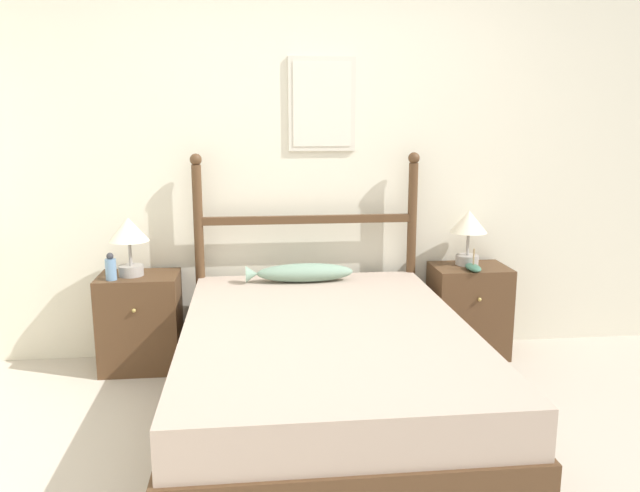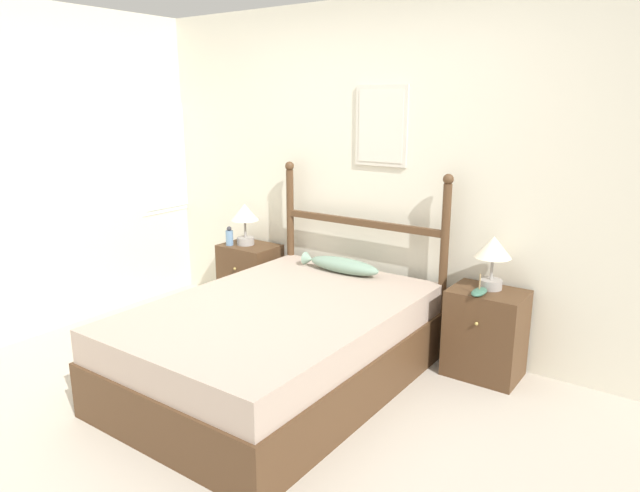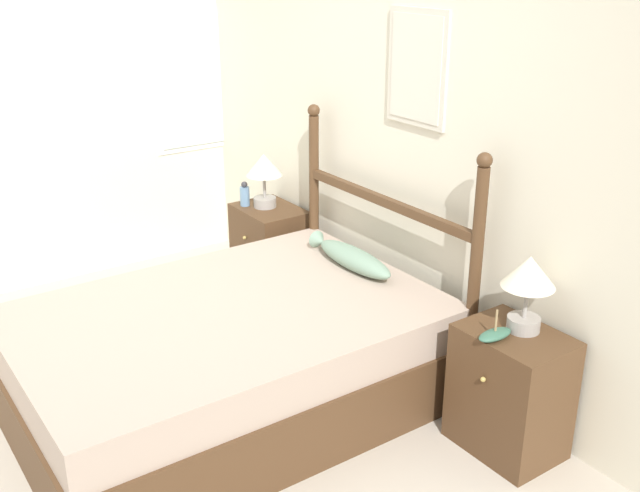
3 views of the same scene
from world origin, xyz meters
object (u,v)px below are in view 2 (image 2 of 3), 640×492
Objects in this scene: bed at (279,344)px; bottle at (229,237)px; model_boat at (479,292)px; table_lamp_right at (493,253)px; table_lamp_left at (245,216)px; fish_pillow at (341,265)px; nightstand_left at (251,278)px; nightstand_right at (485,333)px.

bottle is at bearing 146.42° from bed.
bed is 1.49m from bottle.
table_lamp_right is at bearing 84.28° from model_boat.
fish_pillow is (1.04, -0.07, -0.24)m from table_lamp_left.
model_boat is at bearing -3.15° from nightstand_left.
table_lamp_left is (-2.16, -0.01, 0.55)m from nightstand_right.
nightstand_right is (1.06, 0.90, 0.03)m from bed.
bottle is at bearing -176.10° from table_lamp_right.
table_lamp_left is at bearing 44.28° from bottle.
model_boat reaches higher than fish_pillow.
table_lamp_left and table_lamp_right have the same top height.
bottle reaches higher than model_boat.
bed is at bearing -33.58° from bottle.
bottle is (-0.14, -0.10, 0.38)m from nightstand_left.
bottle is 0.91× the size of model_boat.
bottle reaches higher than nightstand_right.
table_lamp_left reaches higher than nightstand_right.
bed is at bearing -40.24° from nightstand_left.
nightstand_right is 0.34m from model_boat.
bed is at bearing -86.27° from fish_pillow.
bed is at bearing -138.04° from table_lamp_right.
bottle is (-2.25, -0.15, -0.18)m from table_lamp_right.
fish_pillow reaches higher than nightstand_left.
bed is at bearing -39.04° from table_lamp_left.
table_lamp_right is at bearing 3.90° from bottle.
bed is 12.41× the size of bottle.
nightstand_left is 1.06m from fish_pillow.
nightstand_left is 3.62× the size of bottle.
bed is 1.35m from model_boat.
bottle is 1.15m from fish_pillow.
table_lamp_right is at bearing 97.72° from nightstand_right.
bed is 3.11× the size of fish_pillow.
table_lamp_right is (2.12, 0.05, 0.55)m from nightstand_left.
table_lamp_left is at bearing 140.96° from bed.
model_boat is (-0.02, -0.12, 0.32)m from nightstand_right.
nightstand_left is 1.00× the size of nightstand_right.
table_lamp_left reaches higher than bottle.
table_lamp_right reaches higher than nightstand_right.
bottle is at bearing -178.65° from fish_pillow.
table_lamp_right reaches higher than fish_pillow.
model_boat reaches higher than nightstand_right.
nightstand_right is 1.68× the size of table_lamp_left.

